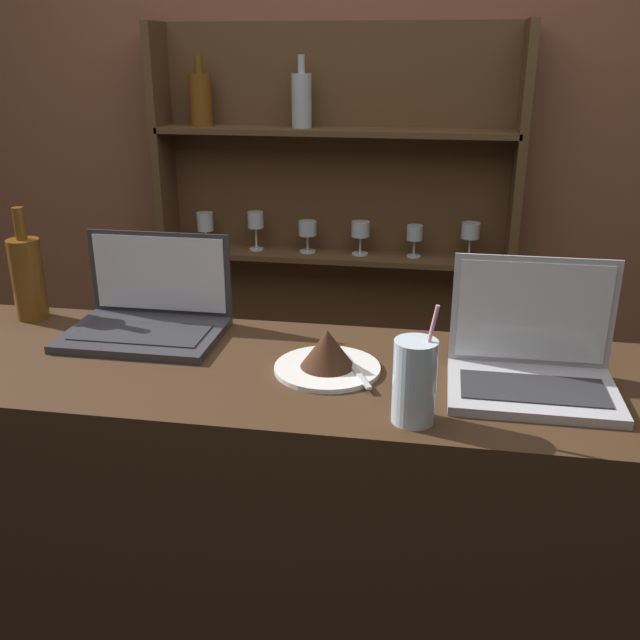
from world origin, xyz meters
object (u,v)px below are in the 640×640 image
(laptop_far, at_px, (532,360))
(wine_bottle_amber, at_px, (28,277))
(cake_plate, at_px, (328,355))
(water_glass, at_px, (414,381))
(laptop_near, at_px, (149,314))

(laptop_far, xyz_separation_m, wine_bottle_amber, (-1.16, 0.19, 0.05))
(cake_plate, bearing_deg, wine_bottle_amber, 166.34)
(laptop_far, bearing_deg, wine_bottle_amber, 170.72)
(water_glass, height_order, wine_bottle_amber, wine_bottle_amber)
(laptop_near, bearing_deg, wine_bottle_amber, 172.16)
(water_glass, bearing_deg, laptop_near, 152.53)
(water_glass, relative_size, wine_bottle_amber, 0.80)
(water_glass, bearing_deg, laptop_far, 39.09)
(laptop_near, distance_m, wine_bottle_amber, 0.33)
(laptop_near, height_order, wine_bottle_amber, wine_bottle_amber)
(cake_plate, height_order, water_glass, water_glass)
(wine_bottle_amber, bearing_deg, laptop_far, -9.28)
(cake_plate, bearing_deg, laptop_far, -0.71)
(cake_plate, xyz_separation_m, wine_bottle_amber, (-0.76, 0.18, 0.07))
(laptop_far, height_order, water_glass, laptop_far)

